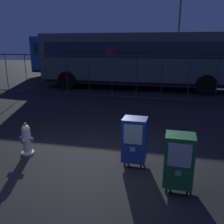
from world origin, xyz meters
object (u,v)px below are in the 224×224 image
Objects in this scene: newspaper_box_secondary at (134,139)px; newspaper_box_primary at (179,160)px; bus_near at (136,58)px; fire_hydrant at (27,140)px; bus_far at (101,54)px; street_light_near_right at (180,20)px.

newspaper_box_primary is at bearing -39.52° from newspaper_box_secondary.
bus_near is (-1.50, 9.19, 1.14)m from newspaper_box_secondary.
bus_far reaches higher than fire_hydrant.
fire_hydrant is 0.73× the size of newspaper_box_primary.
bus_near is 4.94m from bus_far.
newspaper_box_secondary is at bearing 2.39° from fire_hydrant.
newspaper_box_secondary is 13.80m from bus_far.
bus_near is (-2.37, 9.91, 1.14)m from newspaper_box_primary.
street_light_near_right reaches higher than newspaper_box_primary.
bus_near is at bearing 99.25° from newspaper_box_secondary.
newspaper_box_secondary is at bearing -92.62° from street_light_near_right.
fire_hydrant is at bearing 169.50° from newspaper_box_primary.
fire_hydrant is at bearing -177.61° from newspaper_box_secondary.
fire_hydrant is at bearing -101.46° from street_light_near_right.
bus_near and bus_far have the same top height.
fire_hydrant is 13.29m from bus_far.
bus_far is (-2.28, 13.02, 1.36)m from fire_hydrant.
bus_near is 7.16m from street_light_near_right.
newspaper_box_secondary is at bearing 140.48° from newspaper_box_primary.
street_light_near_right is (5.45, 2.61, 2.52)m from bus_far.
newspaper_box_primary is at bearing -62.88° from bus_far.
bus_far is at bearing -154.43° from street_light_near_right.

